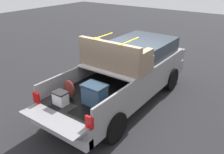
# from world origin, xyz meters

# --- Properties ---
(ground_plane) EXTENTS (40.00, 40.00, 0.00)m
(ground_plane) POSITION_xyz_m (0.00, 0.00, 0.00)
(ground_plane) COLOR #262628
(pickup_truck) EXTENTS (6.05, 2.06, 2.23)m
(pickup_truck) POSITION_xyz_m (0.35, -0.00, 0.95)
(pickup_truck) COLOR gray
(pickup_truck) RESTS_ON ground_plane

